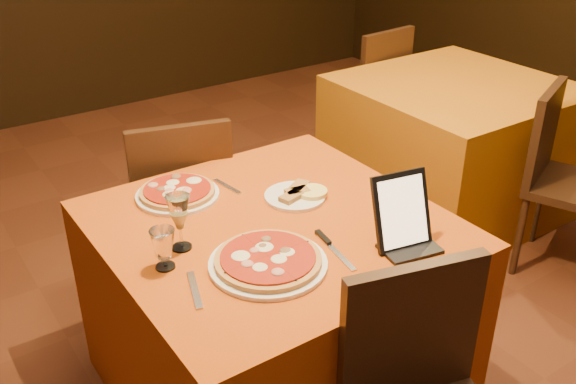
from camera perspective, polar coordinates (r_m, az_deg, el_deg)
main_table at (r=2.38m, az=-1.29°, el=-10.48°), size 1.10×1.10×0.75m
side_table at (r=3.76m, az=14.26°, el=3.92°), size 1.10×1.10×0.75m
chair_main_far at (r=2.92m, az=-9.75°, el=-1.16°), size 0.45×0.45×0.91m
chair_side_far at (r=4.25m, az=6.62°, el=8.55°), size 0.40×0.40×0.91m
pizza_near at (r=1.94m, az=-1.79°, el=-6.19°), size 0.36×0.36×0.03m
pizza_far at (r=2.35m, az=-9.80°, el=-0.10°), size 0.30×0.30×0.03m
cutlet_dish at (r=2.31m, az=0.62°, el=-0.26°), size 0.22×0.22×0.03m
wine_glass at (r=2.01m, az=-9.61°, el=-2.66°), size 0.09×0.09×0.19m
water_glass at (r=1.94m, az=-11.00°, el=-5.01°), size 0.08×0.08×0.13m
tablet at (r=2.03m, az=10.06°, el=-1.64°), size 0.20×0.13×0.23m
knife at (r=2.01m, az=4.28°, el=-5.34°), size 0.05×0.22×0.01m
fork_near at (r=1.87m, az=-8.30°, el=-8.60°), size 0.08×0.18×0.01m
fork_far at (r=2.40m, az=-5.43°, el=0.50°), size 0.04×0.15×0.01m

